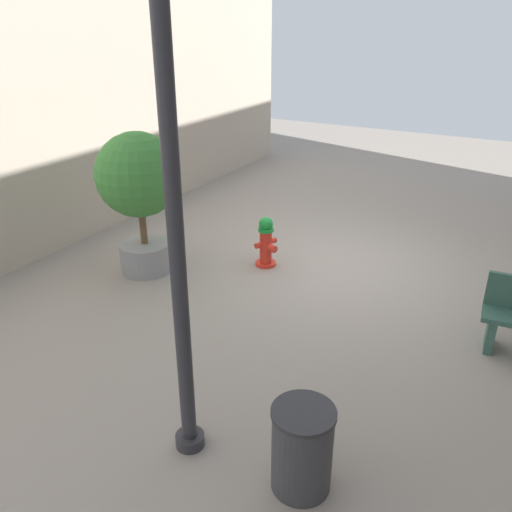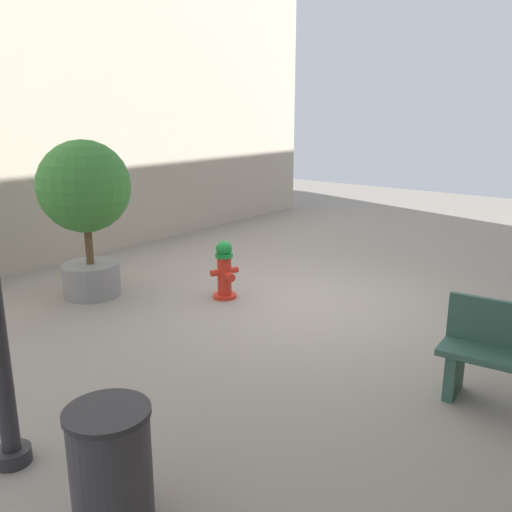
% 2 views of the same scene
% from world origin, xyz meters
% --- Properties ---
extents(ground_plane, '(23.40, 23.40, 0.00)m').
position_xyz_m(ground_plane, '(0.00, 0.00, 0.00)').
color(ground_plane, gray).
extents(fire_hydrant, '(0.41, 0.43, 0.85)m').
position_xyz_m(fire_hydrant, '(1.14, 0.54, 0.42)').
color(fire_hydrant, red).
rests_on(fire_hydrant, ground_plane).
extents(planter_tree, '(1.30, 1.30, 2.25)m').
position_xyz_m(planter_tree, '(2.76, 1.65, 1.42)').
color(planter_tree, gray).
rests_on(planter_tree, ground_plane).
extents(street_lamp, '(0.36, 0.36, 4.40)m').
position_xyz_m(street_lamp, '(-0.10, 4.45, 2.70)').
color(street_lamp, '#2D2D33').
rests_on(street_lamp, ground_plane).
extents(trash_bin, '(0.55, 0.55, 0.83)m').
position_xyz_m(trash_bin, '(-1.24, 4.36, 0.42)').
color(trash_bin, '#38383D').
rests_on(trash_bin, ground_plane).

